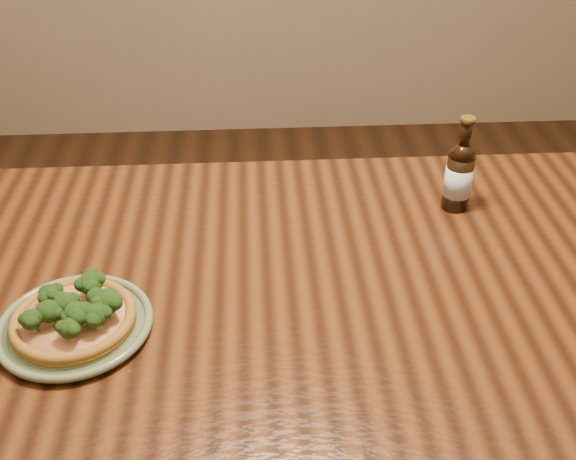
{
  "coord_description": "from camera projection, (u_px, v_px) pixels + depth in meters",
  "views": [
    {
      "loc": [
        -0.12,
        -0.83,
        1.51
      ],
      "look_at": [
        -0.06,
        0.17,
        0.82
      ],
      "focal_mm": 42.0,
      "sensor_mm": 36.0,
      "label": 1
    }
  ],
  "objects": [
    {
      "name": "plate",
      "position": [
        75.0,
        325.0,
        1.09
      ],
      "size": [
        0.25,
        0.25,
        0.02
      ],
      "rotation": [
        0.0,
        0.0,
        -0.28
      ],
      "color": "#5C6F4C",
      "rests_on": "table"
    },
    {
      "name": "table",
      "position": [
        324.0,
        320.0,
        1.26
      ],
      "size": [
        1.6,
        0.9,
        0.75
      ],
      "color": "#48250F",
      "rests_on": "ground"
    },
    {
      "name": "pizza",
      "position": [
        74.0,
        316.0,
        1.08
      ],
      "size": [
        0.2,
        0.2,
        0.07
      ],
      "rotation": [
        0.0,
        0.0,
        -0.37
      ],
      "color": "#8F6220",
      "rests_on": "plate"
    },
    {
      "name": "beer_bottle",
      "position": [
        459.0,
        175.0,
        1.36
      ],
      "size": [
        0.06,
        0.06,
        0.2
      ],
      "rotation": [
        0.0,
        0.0,
        -0.3
      ],
      "color": "black",
      "rests_on": "table"
    }
  ]
}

